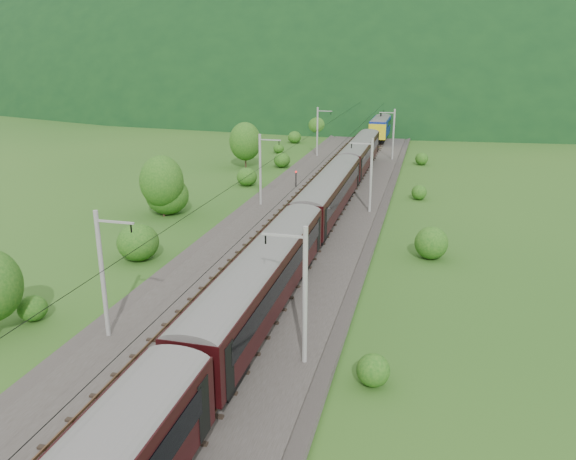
# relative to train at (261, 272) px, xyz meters

# --- Properties ---
(ground) EXTENTS (600.00, 600.00, 0.00)m
(ground) POSITION_rel_train_xyz_m (-2.40, -4.15, -3.70)
(ground) COLOR #255219
(ground) RESTS_ON ground
(railbed) EXTENTS (14.00, 220.00, 0.30)m
(railbed) POSITION_rel_train_xyz_m (-2.40, 5.85, -3.55)
(railbed) COLOR #38332D
(railbed) RESTS_ON ground
(track_left) EXTENTS (2.40, 220.00, 0.27)m
(track_left) POSITION_rel_train_xyz_m (-4.80, 5.85, -3.33)
(track_left) COLOR brown
(track_left) RESTS_ON railbed
(track_right) EXTENTS (2.40, 220.00, 0.27)m
(track_right) POSITION_rel_train_xyz_m (0.00, 5.85, -3.33)
(track_right) COLOR brown
(track_right) RESTS_ON railbed
(catenary_left) EXTENTS (2.54, 192.28, 8.00)m
(catenary_left) POSITION_rel_train_xyz_m (-8.52, 27.85, 0.80)
(catenary_left) COLOR gray
(catenary_left) RESTS_ON railbed
(catenary_right) EXTENTS (2.54, 192.28, 8.00)m
(catenary_right) POSITION_rel_train_xyz_m (3.72, 27.85, 0.80)
(catenary_right) COLOR gray
(catenary_right) RESTS_ON railbed
(overhead_wires) EXTENTS (4.83, 198.00, 0.03)m
(overhead_wires) POSITION_rel_train_xyz_m (-2.40, 5.85, 3.40)
(overhead_wires) COLOR black
(overhead_wires) RESTS_ON ground
(mountain_main) EXTENTS (504.00, 360.00, 244.00)m
(mountain_main) POSITION_rel_train_xyz_m (-2.40, 255.85, -3.70)
(mountain_main) COLOR #103216
(mountain_main) RESTS_ON ground
(mountain_ridge) EXTENTS (336.00, 280.00, 132.00)m
(mountain_ridge) POSITION_rel_train_xyz_m (-122.40, 295.85, -3.70)
(mountain_ridge) COLOR #103216
(mountain_ridge) RESTS_ON ground
(train) EXTENTS (3.15, 174.49, 5.48)m
(train) POSITION_rel_train_xyz_m (0.00, 0.00, 0.00)
(train) COLOR black
(train) RESTS_ON ground
(hazard_post_near) EXTENTS (0.14, 0.14, 1.33)m
(hazard_post_near) POSITION_rel_train_xyz_m (-2.89, 31.82, -2.74)
(hazard_post_near) COLOR red
(hazard_post_near) RESTS_ON railbed
(hazard_post_far) EXTENTS (0.15, 0.15, 1.40)m
(hazard_post_far) POSITION_rel_train_xyz_m (-2.20, 33.16, -2.70)
(hazard_post_far) COLOR red
(hazard_post_far) RESTS_ON railbed
(signal) EXTENTS (0.23, 0.23, 2.09)m
(signal) POSITION_rel_train_xyz_m (-6.71, 37.16, -2.17)
(signal) COLOR black
(signal) RESTS_ON railbed
(vegetation_left) EXTENTS (13.57, 143.38, 6.89)m
(vegetation_left) POSITION_rel_train_xyz_m (-16.26, 10.85, -0.87)
(vegetation_left) COLOR #174D14
(vegetation_left) RESTS_ON ground
(vegetation_right) EXTENTS (5.44, 105.09, 2.54)m
(vegetation_right) POSITION_rel_train_xyz_m (9.38, 1.39, -2.62)
(vegetation_right) COLOR #174D14
(vegetation_right) RESTS_ON ground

